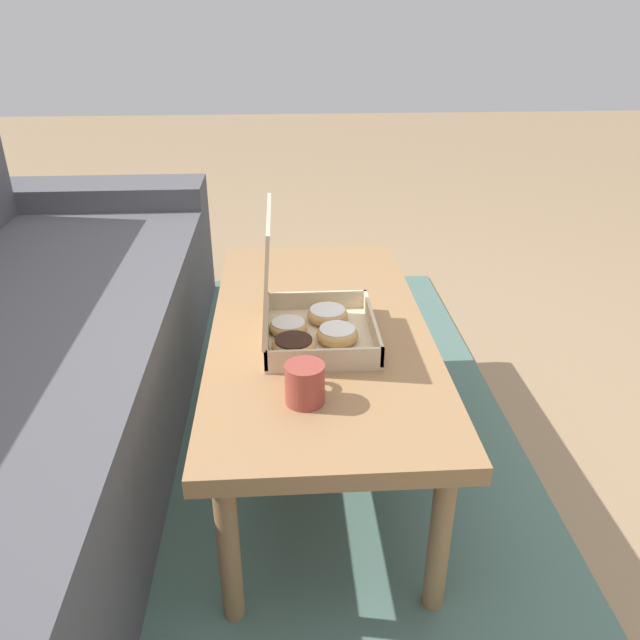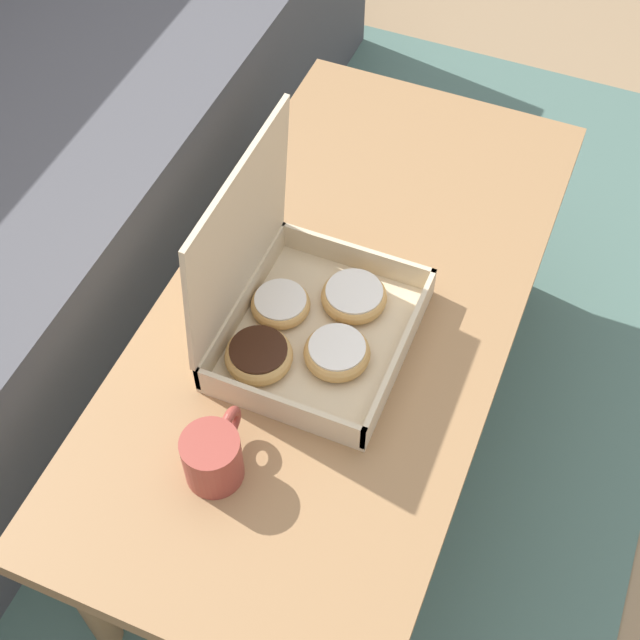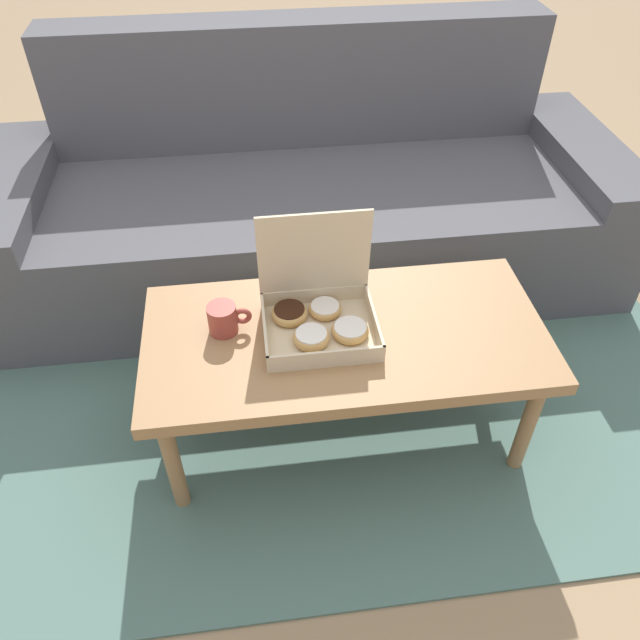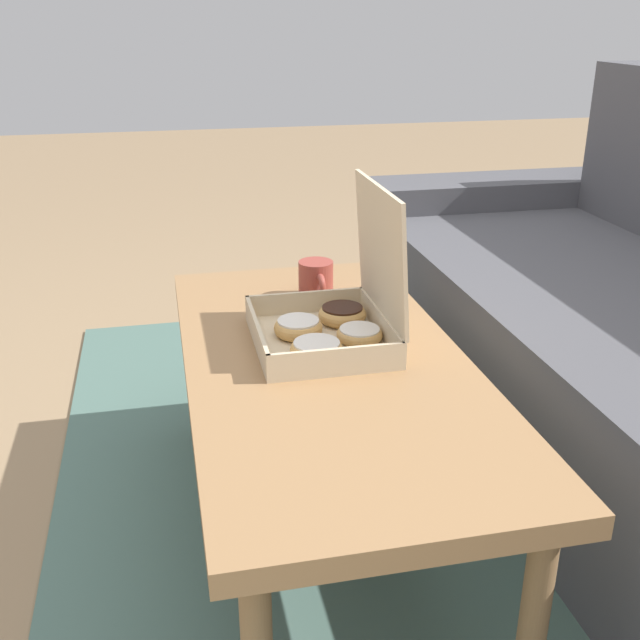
{
  "view_description": "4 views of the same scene",
  "coord_description": "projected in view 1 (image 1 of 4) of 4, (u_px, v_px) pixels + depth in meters",
  "views": [
    {
      "loc": [
        -1.37,
        0.04,
        1.14
      ],
      "look_at": [
        -0.07,
        -0.04,
        0.47
      ],
      "focal_mm": 35.0,
      "sensor_mm": 36.0,
      "label": 1
    },
    {
      "loc": [
        -0.79,
        -0.34,
        1.52
      ],
      "look_at": [
        -0.07,
        -0.04,
        0.47
      ],
      "focal_mm": 50.0,
      "sensor_mm": 36.0,
      "label": 2
    },
    {
      "loc": [
        -0.23,
        -1.26,
        1.59
      ],
      "look_at": [
        -0.07,
        -0.04,
        0.47
      ],
      "focal_mm": 35.0,
      "sensor_mm": 36.0,
      "label": 3
    },
    {
      "loc": [
        1.26,
        -0.33,
        1.04
      ],
      "look_at": [
        -0.07,
        -0.04,
        0.47
      ],
      "focal_mm": 42.0,
      "sensor_mm": 36.0,
      "label": 4
    }
  ],
  "objects": [
    {
      "name": "coffee_mug",
      "position": [
        305.0,
        382.0,
        1.24
      ],
      "size": [
        0.12,
        0.08,
        0.08
      ],
      "color": "#993D33",
      "rests_on": "coffee_table"
    },
    {
      "name": "area_rug",
      "position": [
        196.0,
        461.0,
        1.72
      ],
      "size": [
        2.49,
        1.84,
        0.01
      ],
      "primitive_type": "cube",
      "color": "#4C6B60",
      "rests_on": "ground_plane"
    },
    {
      "name": "ground_plane",
      "position": [
        305.0,
        458.0,
        1.74
      ],
      "size": [
        12.0,
        12.0,
        0.0
      ],
      "primitive_type": "plane",
      "color": "#937756"
    },
    {
      "name": "pastry_box",
      "position": [
        307.0,
        320.0,
        1.46
      ],
      "size": [
        0.31,
        0.26,
        0.31
      ],
      "color": "beige",
      "rests_on": "coffee_table"
    },
    {
      "name": "coffee_table",
      "position": [
        319.0,
        340.0,
        1.57
      ],
      "size": [
        1.11,
        0.53,
        0.42
      ],
      "color": "#997047",
      "rests_on": "ground_plane"
    }
  ]
}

